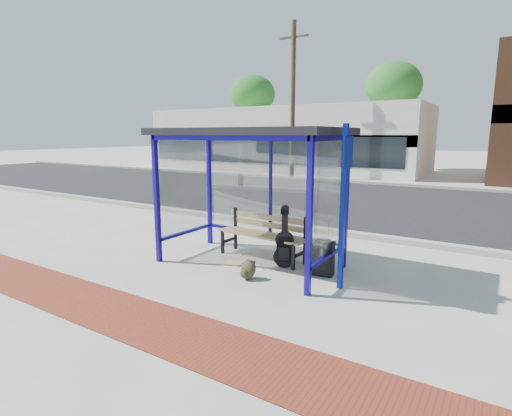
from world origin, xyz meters
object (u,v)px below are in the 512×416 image
Objects in this scene: bench at (264,233)px; guitar_bag at (284,246)px; suitcase at (323,258)px; backpack at (248,270)px.

bench is 0.66m from guitar_bag.
guitar_bag is at bearing -20.43° from bench.
suitcase is at bearing -23.20° from guitar_bag.
bench is 5.85× the size of backpack.
bench reaches higher than suitcase.
guitar_bag reaches higher than backpack.
guitar_bag is 1.66× the size of suitcase.
guitar_bag is at bearing 86.26° from backpack.
bench is 1.38m from suitcase.
backpack is at bearing -149.30° from suitcase.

